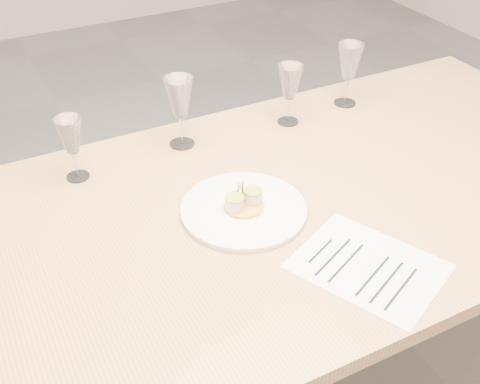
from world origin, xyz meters
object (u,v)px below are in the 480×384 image
dining_table (227,239)px  wine_glass_2 (179,99)px  wine_glass_4 (349,63)px  wine_glass_1 (71,137)px  wine_glass_3 (290,83)px  recipe_sheet (368,266)px  dinner_plate (244,209)px

dining_table → wine_glass_2: wine_glass_2 is taller
wine_glass_2 → wine_glass_4: wine_glass_2 is taller
wine_glass_1 → wine_glass_3: size_ratio=0.95×
wine_glass_4 → recipe_sheet: bearing=-121.7°
dining_table → wine_glass_1: 0.48m
dinner_plate → wine_glass_3: 0.49m
dining_table → wine_glass_4: 0.74m
wine_glass_2 → dinner_plate: bearing=-88.6°
dining_table → wine_glass_1: bearing=128.9°
dining_table → wine_glass_4: bearing=30.6°
wine_glass_2 → wine_glass_3: (0.34, -0.03, -0.02)m
wine_glass_2 → wine_glass_4: bearing=-0.7°
dining_table → wine_glass_3: 0.55m
wine_glass_2 → wine_glass_1: bearing=-175.0°
dining_table → dinner_plate: bearing=-1.7°
recipe_sheet → wine_glass_4: size_ratio=1.88×
wine_glass_3 → wine_glass_4: 0.23m
dinner_plate → recipe_sheet: 0.34m
recipe_sheet → wine_glass_4: bearing=33.4°
dining_table → wine_glass_3: wine_glass_3 is taller
wine_glass_3 → wine_glass_2: bearing=175.2°
recipe_sheet → wine_glass_4: wine_glass_4 is taller
wine_glass_1 → wine_glass_2: (0.32, 0.03, 0.02)m
wine_glass_1 → wine_glass_3: wine_glass_3 is taller
wine_glass_2 → dining_table: bearing=-96.1°
wine_glass_1 → dining_table: bearing=-51.1°
dining_table → recipe_sheet: size_ratio=6.24×
dinner_plate → wine_glass_2: bearing=91.4°
dinner_plate → wine_glass_1: 0.49m
wine_glass_1 → wine_glass_2: 0.32m
recipe_sheet → wine_glass_4: 0.80m
wine_glass_1 → wine_glass_2: bearing=5.0°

